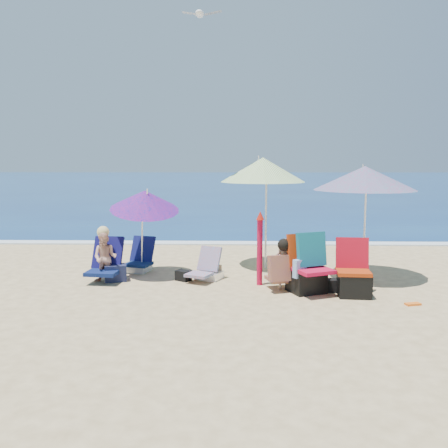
{
  "coord_description": "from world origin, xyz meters",
  "views": [
    {
      "loc": [
        -0.09,
        -7.85,
        2.28
      ],
      "look_at": [
        -0.3,
        1.0,
        1.1
      ],
      "focal_mm": 38.24,
      "sensor_mm": 36.0,
      "label": 1
    }
  ],
  "objects_px": {
    "camp_chair_left": "(354,279)",
    "person_center": "(284,265)",
    "umbrella_striped": "(263,170)",
    "seagull": "(200,14)",
    "furled_umbrella": "(260,245)",
    "camp_chair_right": "(307,271)",
    "person_left": "(105,257)",
    "chair_navy": "(139,262)",
    "umbrella_blue": "(145,200)",
    "chair_rainbow": "(207,271)",
    "umbrella_turquoise": "(365,178)"
  },
  "relations": [
    {
      "from": "chair_navy",
      "to": "seagull",
      "type": "xyz_separation_m",
      "value": [
        1.3,
        0.06,
        4.92
      ]
    },
    {
      "from": "umbrella_turquoise",
      "to": "camp_chair_left",
      "type": "relative_size",
      "value": 2.35
    },
    {
      "from": "umbrella_striped",
      "to": "chair_rainbow",
      "type": "bearing_deg",
      "value": -134.18
    },
    {
      "from": "chair_navy",
      "to": "camp_chair_right",
      "type": "height_order",
      "value": "camp_chair_right"
    },
    {
      "from": "umbrella_blue",
      "to": "camp_chair_left",
      "type": "relative_size",
      "value": 1.92
    },
    {
      "from": "camp_chair_right",
      "to": "person_left",
      "type": "height_order",
      "value": "camp_chair_right"
    },
    {
      "from": "umbrella_turquoise",
      "to": "seagull",
      "type": "distance_m",
      "value": 4.5
    },
    {
      "from": "chair_navy",
      "to": "umbrella_striped",
      "type": "bearing_deg",
      "value": 10.5
    },
    {
      "from": "umbrella_striped",
      "to": "furled_umbrella",
      "type": "bearing_deg",
      "value": -94.8
    },
    {
      "from": "chair_navy",
      "to": "chair_rainbow",
      "type": "distance_m",
      "value": 1.61
    },
    {
      "from": "umbrella_turquoise",
      "to": "furled_umbrella",
      "type": "xyz_separation_m",
      "value": [
        -2.01,
        -0.55,
        -1.19
      ]
    },
    {
      "from": "furled_umbrella",
      "to": "chair_rainbow",
      "type": "xyz_separation_m",
      "value": [
        -0.98,
        0.39,
        -0.59
      ]
    },
    {
      "from": "person_center",
      "to": "umbrella_blue",
      "type": "bearing_deg",
      "value": 160.16
    },
    {
      "from": "umbrella_striped",
      "to": "camp_chair_left",
      "type": "xyz_separation_m",
      "value": [
        1.43,
        -2.19,
        -1.8
      ]
    },
    {
      "from": "umbrella_striped",
      "to": "furled_umbrella",
      "type": "height_order",
      "value": "umbrella_striped"
    },
    {
      "from": "camp_chair_right",
      "to": "person_center",
      "type": "relative_size",
      "value": 1.15
    },
    {
      "from": "camp_chair_right",
      "to": "chair_rainbow",
      "type": "bearing_deg",
      "value": 153.85
    },
    {
      "from": "umbrella_blue",
      "to": "camp_chair_left",
      "type": "xyz_separation_m",
      "value": [
        3.77,
        -1.27,
        -1.23
      ]
    },
    {
      "from": "camp_chair_left",
      "to": "person_left",
      "type": "distance_m",
      "value": 4.54
    },
    {
      "from": "camp_chair_right",
      "to": "seagull",
      "type": "bearing_deg",
      "value": 140.64
    },
    {
      "from": "umbrella_striped",
      "to": "chair_rainbow",
      "type": "height_order",
      "value": "umbrella_striped"
    },
    {
      "from": "chair_navy",
      "to": "camp_chair_left",
      "type": "distance_m",
      "value": 4.36
    },
    {
      "from": "umbrella_striped",
      "to": "umbrella_blue",
      "type": "bearing_deg",
      "value": -158.6
    },
    {
      "from": "furled_umbrella",
      "to": "seagull",
      "type": "bearing_deg",
      "value": 136.04
    },
    {
      "from": "umbrella_striped",
      "to": "seagull",
      "type": "xyz_separation_m",
      "value": [
        -1.28,
        -0.42,
        3.02
      ]
    },
    {
      "from": "furled_umbrella",
      "to": "seagull",
      "type": "distance_m",
      "value": 4.64
    },
    {
      "from": "umbrella_blue",
      "to": "person_left",
      "type": "height_order",
      "value": "umbrella_blue"
    },
    {
      "from": "camp_chair_left",
      "to": "person_center",
      "type": "bearing_deg",
      "value": 164.41
    },
    {
      "from": "person_left",
      "to": "umbrella_striped",
      "type": "bearing_deg",
      "value": 24.36
    },
    {
      "from": "chair_rainbow",
      "to": "umbrella_striped",
      "type": "bearing_deg",
      "value": 45.82
    },
    {
      "from": "furled_umbrella",
      "to": "chair_rainbow",
      "type": "distance_m",
      "value": 1.21
    },
    {
      "from": "umbrella_turquoise",
      "to": "chair_navy",
      "type": "height_order",
      "value": "umbrella_turquoise"
    },
    {
      "from": "furled_umbrella",
      "to": "seagull",
      "type": "relative_size",
      "value": 1.75
    },
    {
      "from": "camp_chair_left",
      "to": "seagull",
      "type": "height_order",
      "value": "seagull"
    },
    {
      "from": "camp_chair_left",
      "to": "camp_chair_right",
      "type": "xyz_separation_m",
      "value": [
        -0.76,
        0.17,
        0.1
      ]
    },
    {
      "from": "umbrella_striped",
      "to": "seagull",
      "type": "height_order",
      "value": "seagull"
    },
    {
      "from": "furled_umbrella",
      "to": "camp_chair_right",
      "type": "height_order",
      "value": "furled_umbrella"
    },
    {
      "from": "umbrella_striped",
      "to": "chair_rainbow",
      "type": "distance_m",
      "value": 2.5
    },
    {
      "from": "chair_navy",
      "to": "person_center",
      "type": "relative_size",
      "value": 0.83
    },
    {
      "from": "furled_umbrella",
      "to": "umbrella_striped",
      "type": "bearing_deg",
      "value": 85.2
    },
    {
      "from": "furled_umbrella",
      "to": "person_center",
      "type": "height_order",
      "value": "furled_umbrella"
    },
    {
      "from": "chair_navy",
      "to": "person_center",
      "type": "bearing_deg",
      "value": -25.78
    },
    {
      "from": "person_center",
      "to": "person_left",
      "type": "height_order",
      "value": "person_left"
    },
    {
      "from": "furled_umbrella",
      "to": "chair_navy",
      "type": "xyz_separation_m",
      "value": [
        -2.45,
        1.05,
        -0.57
      ]
    },
    {
      "from": "furled_umbrella",
      "to": "person_center",
      "type": "relative_size",
      "value": 1.48
    },
    {
      "from": "chair_rainbow",
      "to": "camp_chair_right",
      "type": "bearing_deg",
      "value": -26.15
    },
    {
      "from": "chair_rainbow",
      "to": "camp_chair_right",
      "type": "distance_m",
      "value": 2.0
    },
    {
      "from": "umbrella_blue",
      "to": "chair_rainbow",
      "type": "height_order",
      "value": "umbrella_blue"
    },
    {
      "from": "furled_umbrella",
      "to": "person_center",
      "type": "bearing_deg",
      "value": -38.63
    },
    {
      "from": "umbrella_blue",
      "to": "furled_umbrella",
      "type": "relative_size",
      "value": 1.34
    }
  ]
}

